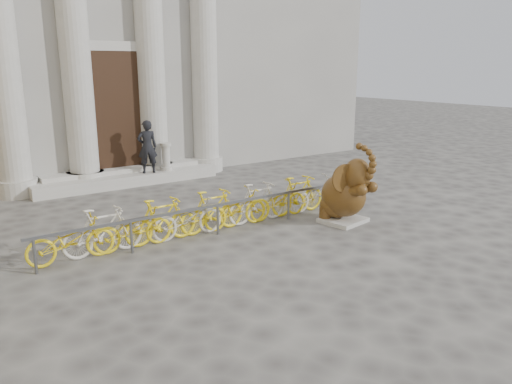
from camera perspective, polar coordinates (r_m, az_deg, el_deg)
ground at (r=9.03m, az=7.57°, el=-10.50°), size 80.00×80.00×0.00m
classical_building at (r=21.77m, az=-21.02°, el=19.26°), size 22.00×10.70×12.00m
entrance_steps at (r=16.77m, az=-14.54°, el=1.49°), size 6.00×1.20×0.36m
elephant_statue at (r=12.33m, az=10.17°, el=-0.20°), size 1.32×1.56×2.00m
bike_rack at (r=11.56m, az=-5.04°, el=-2.17°), size 8.22×0.53×1.00m
pedestrian at (r=16.48m, az=-12.32°, el=5.07°), size 0.71×0.55×1.71m
balustrade_post at (r=16.85m, az=-10.24°, el=3.88°), size 0.38×0.38×0.92m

